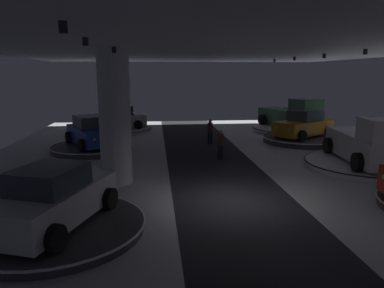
{
  "coord_description": "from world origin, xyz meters",
  "views": [
    {
      "loc": [
        -2.77,
        -12.07,
        4.5
      ],
      "look_at": [
        -1.16,
        3.58,
        1.4
      ],
      "focal_mm": 33.83,
      "sensor_mm": 36.0,
      "label": 1
    }
  ],
  "objects_px": {
    "display_platform_mid_right": "(364,164)",
    "display_car_far_left": "(91,132)",
    "display_platform_near_left": "(56,228)",
    "display_car_deep_left": "(119,118)",
    "pickup_truck_deep_right": "(293,116)",
    "visitor_walking_far": "(210,130)",
    "display_car_far_right": "(304,125)",
    "display_platform_far_left": "(92,148)",
    "column_left": "(115,117)",
    "visitor_walking_near": "(221,142)",
    "display_platform_far_right": "(303,139)",
    "display_platform_deep_left": "(119,129)",
    "display_platform_deep_right": "(289,129)",
    "display_car_near_left": "(53,198)",
    "pickup_truck_mid_right": "(370,144)"
  },
  "relations": [
    {
      "from": "display_platform_near_left",
      "to": "pickup_truck_mid_right",
      "type": "relative_size",
      "value": 0.92
    },
    {
      "from": "column_left",
      "to": "display_car_far_left",
      "type": "xyz_separation_m",
      "value": [
        -2.09,
        6.47,
        -1.64
      ]
    },
    {
      "from": "display_car_deep_left",
      "to": "column_left",
      "type": "bearing_deg",
      "value": -85.15
    },
    {
      "from": "pickup_truck_deep_right",
      "to": "visitor_walking_far",
      "type": "relative_size",
      "value": 3.58
    },
    {
      "from": "pickup_truck_deep_right",
      "to": "display_car_deep_left",
      "type": "xyz_separation_m",
      "value": [
        -13.28,
        1.57,
        -0.22
      ]
    },
    {
      "from": "display_car_far_left",
      "to": "display_platform_deep_right",
      "type": "bearing_deg",
      "value": 22.19
    },
    {
      "from": "pickup_truck_mid_right",
      "to": "display_car_near_left",
      "type": "bearing_deg",
      "value": -155.78
    },
    {
      "from": "display_car_near_left",
      "to": "display_car_deep_left",
      "type": "bearing_deg",
      "value": 89.61
    },
    {
      "from": "column_left",
      "to": "pickup_truck_mid_right",
      "type": "height_order",
      "value": "column_left"
    },
    {
      "from": "display_platform_mid_right",
      "to": "display_car_far_left",
      "type": "distance_m",
      "value": 14.77
    },
    {
      "from": "display_car_far_left",
      "to": "display_car_deep_left",
      "type": "xyz_separation_m",
      "value": [
        0.95,
        7.03,
        -0.05
      ]
    },
    {
      "from": "display_car_near_left",
      "to": "pickup_truck_mid_right",
      "type": "bearing_deg",
      "value": 24.22
    },
    {
      "from": "visitor_walking_near",
      "to": "display_car_far_right",
      "type": "bearing_deg",
      "value": 34.08
    },
    {
      "from": "display_platform_far_left",
      "to": "visitor_walking_near",
      "type": "xyz_separation_m",
      "value": [
        7.1,
        -2.82,
        0.71
      ]
    },
    {
      "from": "display_platform_near_left",
      "to": "column_left",
      "type": "bearing_deg",
      "value": 75.21
    },
    {
      "from": "display_platform_far_right",
      "to": "display_platform_deep_left",
      "type": "distance_m",
      "value": 13.69
    },
    {
      "from": "column_left",
      "to": "pickup_truck_deep_right",
      "type": "xyz_separation_m",
      "value": [
        12.13,
        11.92,
        -1.47
      ]
    },
    {
      "from": "display_platform_far_right",
      "to": "pickup_truck_mid_right",
      "type": "bearing_deg",
      "value": -86.78
    },
    {
      "from": "display_platform_deep_right",
      "to": "display_platform_deep_left",
      "type": "distance_m",
      "value": 13.25
    },
    {
      "from": "display_platform_far_right",
      "to": "display_platform_deep_left",
      "type": "relative_size",
      "value": 1.04
    },
    {
      "from": "display_platform_deep_left",
      "to": "visitor_walking_near",
      "type": "height_order",
      "value": "visitor_walking_near"
    },
    {
      "from": "display_platform_mid_right",
      "to": "visitor_walking_far",
      "type": "xyz_separation_m",
      "value": [
        -6.63,
        6.48,
        0.76
      ]
    },
    {
      "from": "pickup_truck_mid_right",
      "to": "display_platform_far_left",
      "type": "relative_size",
      "value": 1.16
    },
    {
      "from": "pickup_truck_deep_right",
      "to": "visitor_walking_near",
      "type": "xyz_separation_m",
      "value": [
        -7.11,
        -8.3,
        -0.38
      ]
    },
    {
      "from": "display_platform_mid_right",
      "to": "pickup_truck_mid_right",
      "type": "bearing_deg",
      "value": -97.09
    },
    {
      "from": "display_platform_near_left",
      "to": "display_car_deep_left",
      "type": "height_order",
      "value": "display_car_deep_left"
    },
    {
      "from": "pickup_truck_mid_right",
      "to": "display_car_deep_left",
      "type": "distance_m",
      "value": 17.89
    },
    {
      "from": "display_platform_near_left",
      "to": "visitor_walking_far",
      "type": "bearing_deg",
      "value": 63.19
    },
    {
      "from": "display_car_far_left",
      "to": "display_platform_deep_left",
      "type": "bearing_deg",
      "value": 82.57
    },
    {
      "from": "display_platform_mid_right",
      "to": "display_car_far_left",
      "type": "height_order",
      "value": "display_car_far_left"
    },
    {
      "from": "display_platform_far_right",
      "to": "display_platform_deep_left",
      "type": "height_order",
      "value": "display_platform_far_right"
    },
    {
      "from": "column_left",
      "to": "display_platform_far_right",
      "type": "xyz_separation_m",
      "value": [
        11.31,
        7.88,
        -2.55
      ]
    },
    {
      "from": "display_platform_far_right",
      "to": "pickup_truck_deep_right",
      "type": "xyz_separation_m",
      "value": [
        0.82,
        4.05,
        1.08
      ]
    },
    {
      "from": "display_platform_mid_right",
      "to": "display_car_deep_left",
      "type": "distance_m",
      "value": 17.73
    },
    {
      "from": "display_platform_deep_right",
      "to": "display_car_deep_left",
      "type": "height_order",
      "value": "display_car_deep_left"
    },
    {
      "from": "display_platform_deep_right",
      "to": "visitor_walking_near",
      "type": "bearing_deg",
      "value": -129.12
    },
    {
      "from": "display_car_near_left",
      "to": "display_platform_deep_left",
      "type": "bearing_deg",
      "value": 89.71
    },
    {
      "from": "display_car_far_right",
      "to": "display_platform_far_left",
      "type": "distance_m",
      "value": 13.53
    },
    {
      "from": "visitor_walking_far",
      "to": "display_platform_far_left",
      "type": "bearing_deg",
      "value": -169.0
    },
    {
      "from": "display_car_far_right",
      "to": "display_car_far_left",
      "type": "bearing_deg",
      "value": -173.95
    },
    {
      "from": "visitor_walking_far",
      "to": "visitor_walking_near",
      "type": "bearing_deg",
      "value": -91.25
    },
    {
      "from": "column_left",
      "to": "display_platform_deep_right",
      "type": "xyz_separation_m",
      "value": [
        12.02,
        12.22,
        -2.56
      ]
    },
    {
      "from": "display_platform_mid_right",
      "to": "display_platform_far_left",
      "type": "height_order",
      "value": "display_platform_far_left"
    },
    {
      "from": "display_platform_far_right",
      "to": "display_car_deep_left",
      "type": "height_order",
      "value": "display_car_deep_left"
    },
    {
      "from": "display_platform_deep_right",
      "to": "display_car_deep_left",
      "type": "bearing_deg",
      "value": 174.48
    },
    {
      "from": "display_platform_mid_right",
      "to": "display_platform_deep_left",
      "type": "bearing_deg",
      "value": 136.77
    },
    {
      "from": "display_car_far_right",
      "to": "display_car_near_left",
      "type": "xyz_separation_m",
      "value": [
        -12.61,
        -12.69,
        -0.09
      ]
    },
    {
      "from": "display_car_far_right",
      "to": "pickup_truck_mid_right",
      "type": "xyz_separation_m",
      "value": [
        0.36,
        -6.86,
        0.07
      ]
    },
    {
      "from": "display_platform_near_left",
      "to": "display_platform_mid_right",
      "type": "relative_size",
      "value": 0.9
    },
    {
      "from": "display_platform_deep_right",
      "to": "display_car_deep_left",
      "type": "xyz_separation_m",
      "value": [
        -13.16,
        1.27,
        0.87
      ]
    }
  ]
}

